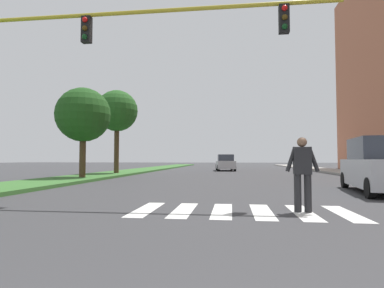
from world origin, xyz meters
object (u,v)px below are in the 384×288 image
at_px(tree_mid, 83,115).
at_px(tree_far, 117,111).
at_px(pedestrian_performer, 302,171).
at_px(traffic_light_gantry, 89,52).
at_px(suv_crossing, 382,166).
at_px(sedan_midblock, 225,163).

bearing_deg(tree_mid, tree_far, 89.57).
bearing_deg(pedestrian_performer, traffic_light_gantry, 165.98).
height_order(tree_far, suv_crossing, tree_far).
relative_size(tree_far, suv_crossing, 1.29).
bearing_deg(suv_crossing, pedestrian_performer, -129.17).
distance_m(tree_far, suv_crossing, 17.84).
bearing_deg(suv_crossing, tree_mid, 158.91).
bearing_deg(sedan_midblock, traffic_light_gantry, -98.91).
bearing_deg(traffic_light_gantry, tree_far, 107.34).
bearing_deg(traffic_light_gantry, tree_mid, 117.18).
relative_size(pedestrian_performer, sedan_midblock, 0.39).
relative_size(tree_mid, suv_crossing, 1.08).
xyz_separation_m(tree_far, suv_crossing, (13.81, -10.63, -3.83)).
relative_size(traffic_light_gantry, pedestrian_performer, 6.30).
distance_m(tree_mid, traffic_light_gantry, 9.48).
distance_m(tree_mid, pedestrian_performer, 14.44).
xyz_separation_m(tree_far, traffic_light_gantry, (4.28, -13.70, -0.34)).
xyz_separation_m(tree_mid, suv_crossing, (13.84, -5.34, -2.81)).
bearing_deg(pedestrian_performer, suv_crossing, 50.83).
distance_m(tree_far, sedan_midblock, 12.93).
bearing_deg(pedestrian_performer, tree_mid, 135.82).
height_order(tree_far, traffic_light_gantry, tree_far).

